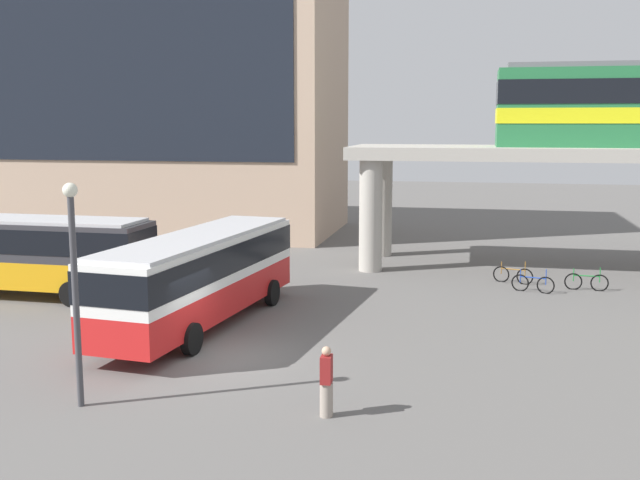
{
  "coord_description": "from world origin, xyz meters",
  "views": [
    {
      "loc": [
        7.18,
        -20.67,
        7.0
      ],
      "look_at": [
        1.01,
        9.23,
        2.2
      ],
      "focal_mm": 41.88,
      "sensor_mm": 36.0,
      "label": 1
    }
  ],
  "objects_px": {
    "pedestrian_at_kerb": "(326,384)",
    "bicycle_blue": "(533,284)",
    "bus_secondary": "(18,248)",
    "bicycle_green": "(586,282)",
    "bus_main": "(200,270)",
    "station_building": "(158,93)",
    "bicycle_brown": "(513,275)"
  },
  "relations": [
    {
      "from": "bus_secondary",
      "to": "bicycle_green",
      "type": "distance_m",
      "value": 23.61
    },
    {
      "from": "bicycle_blue",
      "to": "bicycle_green",
      "type": "bearing_deg",
      "value": 20.14
    },
    {
      "from": "bus_main",
      "to": "bus_secondary",
      "type": "xyz_separation_m",
      "value": [
        -8.9,
        2.89,
        0.0
      ]
    },
    {
      "from": "bicycle_blue",
      "to": "pedestrian_at_kerb",
      "type": "xyz_separation_m",
      "value": [
        -5.87,
        -14.86,
        0.46
      ]
    },
    {
      "from": "bicycle_green",
      "to": "bicycle_blue",
      "type": "bearing_deg",
      "value": -159.86
    },
    {
      "from": "bus_main",
      "to": "bus_secondary",
      "type": "relative_size",
      "value": 1.02
    },
    {
      "from": "bus_main",
      "to": "bicycle_brown",
      "type": "xyz_separation_m",
      "value": [
        10.99,
        9.41,
        -1.63
      ]
    },
    {
      "from": "bus_main",
      "to": "bus_secondary",
      "type": "distance_m",
      "value": 9.36
    },
    {
      "from": "bus_main",
      "to": "bicycle_brown",
      "type": "height_order",
      "value": "bus_main"
    },
    {
      "from": "bus_main",
      "to": "pedestrian_at_kerb",
      "type": "xyz_separation_m",
      "value": [
        5.85,
        -7.12,
        -1.17
      ]
    },
    {
      "from": "station_building",
      "to": "pedestrian_at_kerb",
      "type": "height_order",
      "value": "station_building"
    },
    {
      "from": "bus_main",
      "to": "bus_secondary",
      "type": "bearing_deg",
      "value": 162.02
    },
    {
      "from": "bus_secondary",
      "to": "bicycle_blue",
      "type": "relative_size",
      "value": 6.38
    },
    {
      "from": "bicycle_blue",
      "to": "pedestrian_at_kerb",
      "type": "relative_size",
      "value": 1.0
    },
    {
      "from": "bus_main",
      "to": "bicycle_green",
      "type": "relative_size",
      "value": 6.29
    },
    {
      "from": "bicycle_brown",
      "to": "bicycle_blue",
      "type": "height_order",
      "value": "same"
    },
    {
      "from": "bus_main",
      "to": "bus_secondary",
      "type": "height_order",
      "value": "same"
    },
    {
      "from": "bus_secondary",
      "to": "pedestrian_at_kerb",
      "type": "height_order",
      "value": "bus_secondary"
    },
    {
      "from": "bicycle_brown",
      "to": "bicycle_blue",
      "type": "distance_m",
      "value": 1.82
    },
    {
      "from": "bus_main",
      "to": "bicycle_green",
      "type": "bearing_deg",
      "value": 31.52
    },
    {
      "from": "bicycle_green",
      "to": "pedestrian_at_kerb",
      "type": "distance_m",
      "value": 17.66
    },
    {
      "from": "bicycle_brown",
      "to": "bicycle_green",
      "type": "height_order",
      "value": "same"
    },
    {
      "from": "bus_main",
      "to": "pedestrian_at_kerb",
      "type": "relative_size",
      "value": 6.45
    },
    {
      "from": "bus_main",
      "to": "pedestrian_at_kerb",
      "type": "distance_m",
      "value": 9.29
    },
    {
      "from": "bus_secondary",
      "to": "pedestrian_at_kerb",
      "type": "xyz_separation_m",
      "value": [
        14.75,
        -10.01,
        -1.17
      ]
    },
    {
      "from": "station_building",
      "to": "pedestrian_at_kerb",
      "type": "xyz_separation_m",
      "value": [
        17.0,
        -29.37,
        -8.1
      ]
    },
    {
      "from": "bicycle_green",
      "to": "bicycle_blue",
      "type": "height_order",
      "value": "same"
    },
    {
      "from": "bus_secondary",
      "to": "pedestrian_at_kerb",
      "type": "bearing_deg",
      "value": -34.15
    },
    {
      "from": "bus_main",
      "to": "station_building",
      "type": "bearing_deg",
      "value": 116.62
    },
    {
      "from": "station_building",
      "to": "pedestrian_at_kerb",
      "type": "bearing_deg",
      "value": -59.94
    },
    {
      "from": "bus_secondary",
      "to": "bicycle_green",
      "type": "relative_size",
      "value": 6.19
    },
    {
      "from": "pedestrian_at_kerb",
      "to": "bicycle_blue",
      "type": "bearing_deg",
      "value": 68.46
    }
  ]
}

